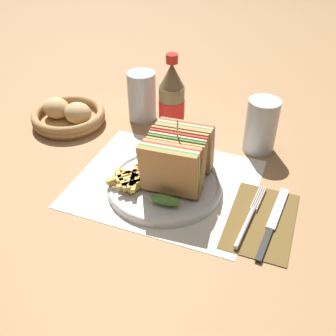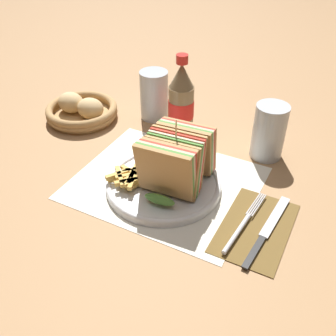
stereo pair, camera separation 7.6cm
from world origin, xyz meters
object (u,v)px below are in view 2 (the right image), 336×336
Objects in this scene: club_sandwich at (176,161)px; knife at (267,231)px; coke_bottle_near at (181,102)px; bread_basket at (82,110)px; glass_near at (268,135)px; plate_main at (164,184)px; glass_far at (154,98)px; fork at (241,227)px.

knife is at bearing -9.67° from club_sandwich.
coke_bottle_near is 1.09× the size of bread_basket.
glass_near is (0.22, 0.00, -0.03)m from coke_bottle_near.
plate_main is 1.87× the size of glass_far.
knife is at bearing -73.09° from glass_near.
club_sandwich is 0.40m from bread_basket.
coke_bottle_near is at bearing -179.08° from glass_near.
plate_main is at bearing -57.26° from glass_far.
glass_near is at bearing 101.45° from fork.
fork is 0.38m from coke_bottle_near.
club_sandwich is 0.25m from glass_near.
glass_near is (-0.03, 0.27, 0.05)m from fork.
club_sandwich is 0.22m from knife.
knife is (0.21, -0.04, -0.07)m from club_sandwich.
club_sandwich is at bearing 167.51° from fork.
plate_main is 0.24m from knife.
fork is at bearing -156.20° from knife.
glass_far is (-0.40, 0.29, 0.05)m from knife.
plate_main is 0.19m from fork.
plate_main is 1.31× the size of fork.
fork is at bearing -17.32° from club_sandwich.
bread_basket is at bearing 154.46° from plate_main.
coke_bottle_near reaches higher than glass_near.
coke_bottle_near is at bearing 106.94° from plate_main.
fork is at bearing -45.69° from coke_bottle_near.
knife is at bearing -6.85° from plate_main.
glass_near is (0.16, 0.22, 0.05)m from plate_main.
glass_near is (0.13, 0.21, -0.02)m from club_sandwich.
glass_far is at bearing 149.06° from knife.
coke_bottle_near is at bearing 11.22° from bread_basket.
glass_far is (-0.33, 0.04, -0.00)m from glass_near.
coke_bottle_near is at bearing 145.52° from knife.
plate_main is at bearing 171.84° from fork.
bread_basket is at bearing -168.78° from coke_bottle_near.
fork is 1.42× the size of glass_near.
coke_bottle_near is at bearing 113.46° from club_sandwich.
bread_basket is at bearing 163.53° from fork.
club_sandwich reaches higher than fork.
plate_main is 0.28m from glass_near.
glass_far is at bearing 122.74° from plate_main.
glass_near is at bearing 58.08° from club_sandwich.
fork reaches higher than knife.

